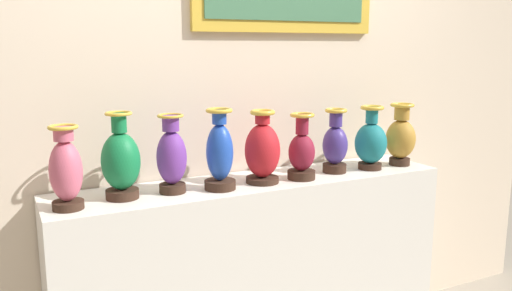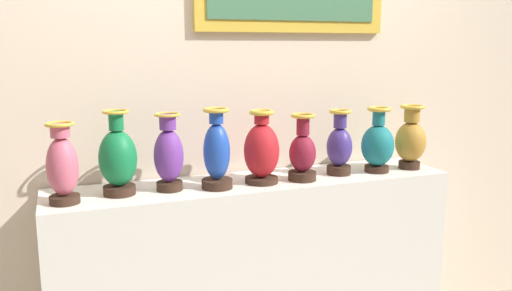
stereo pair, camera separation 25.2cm
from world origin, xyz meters
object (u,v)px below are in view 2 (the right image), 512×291
vase_emerald (118,159)px  vase_teal (378,144)px  vase_ochre (411,140)px  vase_burgundy (303,153)px  vase_indigo (339,146)px  vase_rose (62,166)px  vase_sapphire (217,153)px  vase_violet (169,155)px  vase_crimson (262,151)px

vase_emerald → vase_teal: (1.31, -0.04, -0.02)m
vase_emerald → vase_ochre: size_ratio=1.10×
vase_burgundy → vase_teal: 0.44m
vase_indigo → vase_teal: (0.21, -0.02, 0.00)m
vase_rose → vase_burgundy: vase_rose is taller
vase_burgundy → vase_indigo: (0.23, 0.04, 0.01)m
vase_emerald → vase_sapphire: vase_emerald is taller
vase_emerald → vase_violet: vase_emerald is taller
vase_sapphire → vase_ochre: (1.08, 0.01, -0.01)m
vase_burgundy → vase_violet: bearing=175.6°
vase_violet → vase_indigo: size_ratio=1.06×
vase_sapphire → vase_indigo: (0.66, 0.04, -0.02)m
vase_crimson → vase_teal: 0.65m
vase_rose → vase_indigo: bearing=1.8°
vase_sapphire → vase_burgundy: bearing=-0.8°
vase_teal → vase_emerald: bearing=178.3°
vase_rose → vase_burgundy: 1.10m
vase_violet → vase_crimson: vase_violet is taller
vase_emerald → vase_indigo: vase_emerald is taller
vase_violet → vase_teal: vase_violet is taller
vase_emerald → vase_sapphire: (0.44, -0.05, 0.00)m
vase_rose → vase_emerald: 0.24m
vase_violet → vase_sapphire: size_ratio=0.95×
vase_burgundy → vase_emerald: bearing=176.2°
vase_sapphire → vase_crimson: size_ratio=1.06×
vase_crimson → vase_teal: size_ratio=1.04×
vase_crimson → vase_indigo: vase_crimson is taller
vase_rose → vase_emerald: size_ratio=0.91×
vase_sapphire → vase_teal: bearing=0.8°
vase_crimson → vase_indigo: (0.43, 0.02, -0.01)m
vase_violet → vase_burgundy: vase_violet is taller
vase_ochre → vase_crimson: bearing=179.8°
vase_emerald → vase_ochre: bearing=-1.4°
vase_burgundy → vase_indigo: size_ratio=0.98×
vase_emerald → vase_teal: vase_emerald is taller
vase_emerald → vase_ochre: vase_emerald is taller
vase_rose → vase_emerald: (0.23, 0.05, 0.00)m
vase_rose → vase_teal: (1.54, 0.02, -0.01)m
vase_rose → vase_teal: size_ratio=1.01×
vase_crimson → vase_burgundy: (0.20, -0.02, -0.02)m
vase_violet → vase_sapphire: bearing=-11.5°
vase_teal → vase_ochre: size_ratio=1.00×
vase_crimson → vase_ochre: bearing=-0.2°
vase_burgundy → vase_indigo: 0.23m
vase_ochre → vase_teal: bearing=-179.3°
vase_violet → vase_rose: bearing=-174.0°
vase_rose → vase_violet: bearing=6.0°
vase_crimson → vase_ochre: 0.85m
vase_violet → vase_teal: (1.09, -0.03, -0.02)m
vase_rose → vase_violet: (0.45, 0.05, 0.00)m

